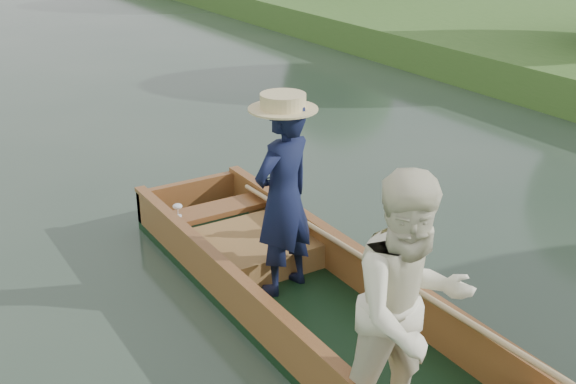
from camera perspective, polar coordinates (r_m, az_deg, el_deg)
ground at (r=5.51m, az=3.34°, el=-11.25°), size 120.00×120.00×0.00m
punt at (r=5.00m, az=4.04°, el=-7.29°), size 1.28×5.00×1.75m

